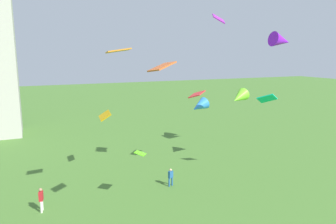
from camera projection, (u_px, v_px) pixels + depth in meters
person_2 at (41, 198)px, 22.61m from camera, size 0.35×0.54×1.78m
person_4 at (171, 176)px, 27.05m from camera, size 0.46×0.35×1.55m
kite_flying_0 at (197, 94)px, 29.54m from camera, size 2.01×2.01×0.67m
kite_flying_2 at (239, 97)px, 30.89m from camera, size 2.42×1.99×1.75m
kite_flying_3 at (267, 99)px, 27.30m from camera, size 1.56×1.54×1.03m
kite_flying_4 at (118, 51)px, 19.91m from camera, size 1.55×1.11×0.36m
kite_flying_5 at (140, 153)px, 23.46m from camera, size 1.20×1.37×0.48m
kite_flying_6 at (281, 41)px, 31.95m from camera, size 2.33×1.53×1.82m
kite_flying_7 at (105, 115)px, 29.35m from camera, size 1.08×1.71×0.84m
kite_flying_8 at (199, 106)px, 39.84m from camera, size 2.89×2.24×2.14m
kite_flying_9 at (162, 67)px, 17.13m from camera, size 1.61×1.43×0.59m
kite_flying_10 at (219, 19)px, 24.69m from camera, size 1.55×1.60×0.96m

